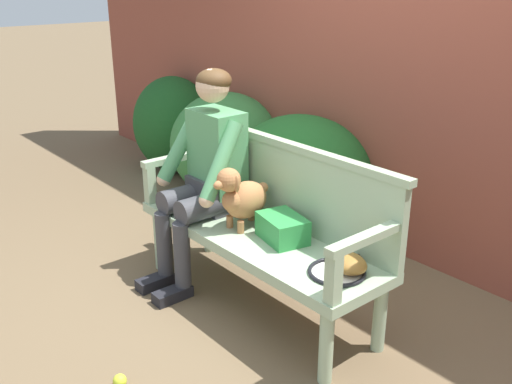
# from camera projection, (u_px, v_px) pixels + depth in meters

# --- Properties ---
(ground_plane) EXTENTS (40.00, 40.00, 0.00)m
(ground_plane) POSITION_uv_depth(u_px,v_px,m) (256.00, 303.00, 3.46)
(ground_plane) COLOR brown
(brick_garden_fence) EXTENTS (8.00, 0.30, 2.72)m
(brick_garden_fence) POSITION_uv_depth(u_px,v_px,m) (412.00, 53.00, 3.78)
(brick_garden_fence) COLOR brown
(brick_garden_fence) RESTS_ON ground
(hedge_bush_far_left) EXTENTS (1.02, 0.94, 0.92)m
(hedge_bush_far_left) POSITION_uv_depth(u_px,v_px,m) (226.00, 146.00, 4.96)
(hedge_bush_far_left) COLOR #337538
(hedge_bush_far_left) RESTS_ON ground
(hedge_bush_mid_right) EXTENTS (0.82, 0.76, 0.93)m
(hedge_bush_mid_right) POSITION_uv_depth(u_px,v_px,m) (174.00, 124.00, 5.63)
(hedge_bush_mid_right) COLOR #194C1E
(hedge_bush_mid_right) RESTS_ON ground
(hedge_bush_far_right) EXTENTS (1.11, 1.04, 0.89)m
(hedge_bush_far_right) POSITION_uv_depth(u_px,v_px,m) (300.00, 175.00, 4.29)
(hedge_bush_far_right) COLOR #1E5B23
(hedge_bush_far_right) RESTS_ON ground
(garden_bench) EXTENTS (1.66, 0.52, 0.46)m
(garden_bench) POSITION_uv_depth(u_px,v_px,m) (256.00, 243.00, 3.32)
(garden_bench) COLOR #9EB793
(garden_bench) RESTS_ON ground
(bench_backrest) EXTENTS (1.70, 0.06, 0.50)m
(bench_backrest) POSITION_uv_depth(u_px,v_px,m) (286.00, 182.00, 3.34)
(bench_backrest) COLOR #9EB793
(bench_backrest) RESTS_ON garden_bench
(bench_armrest_left_end) EXTENTS (0.06, 0.52, 0.28)m
(bench_armrest_left_end) POSITION_uv_depth(u_px,v_px,m) (167.00, 169.00, 3.74)
(bench_armrest_left_end) COLOR #9EB793
(bench_armrest_left_end) RESTS_ON garden_bench
(bench_armrest_right_end) EXTENTS (0.06, 0.52, 0.28)m
(bench_armrest_right_end) POSITION_uv_depth(u_px,v_px,m) (354.00, 254.00, 2.60)
(bench_armrest_right_end) COLOR #9EB793
(bench_armrest_right_end) RESTS_ON garden_bench
(person_seated) EXTENTS (0.56, 0.66, 1.33)m
(person_seated) POSITION_uv_depth(u_px,v_px,m) (206.00, 169.00, 3.52)
(person_seated) COLOR black
(person_seated) RESTS_ON ground
(dog_on_bench) EXTENTS (0.18, 0.39, 0.38)m
(dog_on_bench) POSITION_uv_depth(u_px,v_px,m) (241.00, 197.00, 3.30)
(dog_on_bench) COLOR #AD7042
(dog_on_bench) RESTS_ON garden_bench
(tennis_racket) EXTENTS (0.33, 0.58, 0.03)m
(tennis_racket) POSITION_uv_depth(u_px,v_px,m) (340.00, 269.00, 2.87)
(tennis_racket) COLOR black
(tennis_racket) RESTS_ON garden_bench
(baseball_glove) EXTENTS (0.25, 0.21, 0.09)m
(baseball_glove) POSITION_uv_depth(u_px,v_px,m) (348.00, 263.00, 2.86)
(baseball_glove) COLOR #9E6B2D
(baseball_glove) RESTS_ON garden_bench
(sports_bag) EXTENTS (0.32, 0.26, 0.14)m
(sports_bag) POSITION_uv_depth(u_px,v_px,m) (282.00, 228.00, 3.19)
(sports_bag) COLOR #2D8E42
(sports_bag) RESTS_ON garden_bench
(tennis_ball) EXTENTS (0.07, 0.07, 0.07)m
(tennis_ball) POSITION_uv_depth(u_px,v_px,m) (120.00, 381.00, 2.75)
(tennis_ball) COLOR #CCDB33
(tennis_ball) RESTS_ON ground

